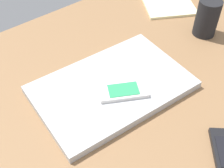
% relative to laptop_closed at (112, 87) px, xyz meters
% --- Properties ---
extents(desk_surface, '(1.20, 0.80, 0.03)m').
position_rel_laptop_closed_xyz_m(desk_surface, '(0.01, -0.02, -0.02)').
color(desk_surface, olive).
rests_on(desk_surface, ground).
extents(laptop_closed, '(0.37, 0.25, 0.02)m').
position_rel_laptop_closed_xyz_m(laptop_closed, '(0.00, 0.00, 0.00)').
color(laptop_closed, '#B7BABC').
rests_on(laptop_closed, desk_surface).
extents(cell_phone_on_laptop, '(0.12, 0.10, 0.01)m').
position_rel_laptop_closed_xyz_m(cell_phone_on_laptop, '(0.00, -0.04, 0.01)').
color(cell_phone_on_laptop, silver).
rests_on(cell_phone_on_laptop, laptop_closed).
extents(pen_cup, '(0.06, 0.06, 0.11)m').
position_rel_laptop_closed_xyz_m(pen_cup, '(0.35, 0.01, 0.04)').
color(pen_cup, black).
rests_on(pen_cup, desk_surface).
extents(notepad, '(0.22, 0.23, 0.01)m').
position_rel_laptop_closed_xyz_m(notepad, '(0.39, 0.19, -0.01)').
color(notepad, '#F2EDB2').
rests_on(notepad, desk_surface).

